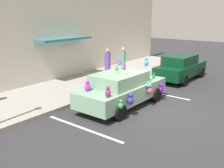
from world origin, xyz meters
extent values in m
plane|color=#2D2D30|center=(0.00, 0.00, 0.00)|extent=(60.00, 60.00, 0.00)
cube|color=gray|center=(0.00, 5.00, 0.07)|extent=(24.00, 4.00, 0.15)
cube|color=beige|center=(0.00, 7.15, 3.20)|extent=(24.00, 0.30, 6.40)
cube|color=#2D6B72|center=(1.11, 6.60, 2.55)|extent=(3.60, 1.10, 0.12)
cube|color=silver|center=(2.32, 1.00, 0.00)|extent=(0.12, 3.60, 0.01)
cube|color=silver|center=(-3.12, 1.00, 0.00)|extent=(0.12, 3.60, 0.01)
cube|color=#80AB8A|center=(-0.29, 1.31, 0.64)|extent=(4.60, 1.82, 0.68)
cube|color=#80AB8A|center=(-0.52, 1.31, 1.26)|extent=(2.39, 1.60, 0.56)
cylinder|color=black|center=(1.14, 2.21, 0.32)|extent=(0.64, 0.22, 0.64)
cylinder|color=black|center=(1.14, 0.40, 0.32)|extent=(0.64, 0.22, 0.64)
cylinder|color=black|center=(-1.71, 2.21, 0.32)|extent=(0.64, 0.22, 0.64)
cylinder|color=black|center=(-1.71, 0.40, 0.32)|extent=(0.64, 0.22, 0.64)
ellipsoid|color=#B732D4|center=(-1.98, 1.83, 1.14)|extent=(0.26, 0.21, 0.31)
sphere|color=#B732D4|center=(-1.98, 1.83, 1.35)|extent=(0.17, 0.17, 0.17)
ellipsoid|color=#3384F1|center=(0.69, 0.74, 1.85)|extent=(0.24, 0.20, 0.29)
sphere|color=#3384F1|center=(0.69, 0.74, 2.05)|extent=(0.15, 0.15, 0.15)
ellipsoid|color=#6B13B5|center=(1.38, 0.29, 0.54)|extent=(0.26, 0.22, 0.31)
sphere|color=#6B13B5|center=(1.38, 0.29, 0.76)|extent=(0.17, 0.17, 0.17)
ellipsoid|color=#147592|center=(1.21, 1.37, 1.14)|extent=(0.26, 0.21, 0.31)
sphere|color=#147592|center=(1.21, 1.37, 1.35)|extent=(0.17, 0.17, 0.17)
ellipsoid|color=#4D2BB3|center=(-1.47, 0.62, 1.12)|extent=(0.23, 0.19, 0.27)
sphere|color=#4D2BB3|center=(-1.47, 0.62, 1.31)|extent=(0.15, 0.15, 0.15)
ellipsoid|color=#44DACD|center=(0.24, 0.33, 0.99)|extent=(0.17, 0.14, 0.20)
sphere|color=#44DACD|center=(0.24, 0.33, 1.12)|extent=(0.11, 0.11, 0.11)
ellipsoid|color=#4E7CC5|center=(-1.56, 1.33, 1.12)|extent=(0.22, 0.18, 0.26)
sphere|color=#4E7CC5|center=(-1.56, 1.33, 1.30)|extent=(0.14, 0.14, 0.14)
ellipsoid|color=#3332A3|center=(-1.17, 0.28, 0.67)|extent=(0.28, 0.23, 0.34)
sphere|color=#3332A3|center=(-1.17, 0.28, 0.90)|extent=(0.18, 0.18, 0.18)
ellipsoid|color=green|center=(-0.88, 1.19, 1.79)|extent=(0.16, 0.13, 0.19)
sphere|color=green|center=(-0.88, 1.19, 1.92)|extent=(0.10, 0.10, 0.10)
ellipsoid|color=#129236|center=(1.51, 0.78, 1.08)|extent=(0.17, 0.14, 0.20)
sphere|color=#129236|center=(1.51, 0.78, 1.22)|extent=(0.11, 0.11, 0.11)
ellipsoid|color=#4685B7|center=(0.45, 0.67, 1.11)|extent=(0.21, 0.17, 0.25)
sphere|color=#4685B7|center=(0.45, 0.67, 1.28)|extent=(0.14, 0.14, 0.14)
ellipsoid|color=#97148C|center=(-1.11, 1.55, 1.12)|extent=(0.23, 0.19, 0.27)
sphere|color=#97148C|center=(-1.11, 1.55, 1.31)|extent=(0.15, 0.15, 0.15)
ellipsoid|color=purple|center=(-0.70, 0.94, 1.84)|extent=(0.16, 0.13, 0.19)
sphere|color=purple|center=(-0.70, 0.94, 1.97)|extent=(0.10, 0.10, 0.10)
ellipsoid|color=#C44273|center=(0.32, 0.29, 0.73)|extent=(0.27, 0.22, 0.32)
sphere|color=#C44273|center=(0.32, 0.29, 0.95)|extent=(0.17, 0.17, 0.17)
ellipsoid|color=#972E6D|center=(-2.09, 0.69, 1.13)|extent=(0.25, 0.21, 0.30)
sphere|color=#972E6D|center=(-2.09, 0.69, 1.34)|extent=(0.16, 0.16, 0.16)
ellipsoid|color=purple|center=(0.12, 1.80, 1.80)|extent=(0.17, 0.14, 0.20)
sphere|color=purple|center=(0.12, 1.80, 1.94)|extent=(0.11, 0.11, 0.11)
ellipsoid|color=#1EF197|center=(-1.68, 1.97, 1.10)|extent=(0.20, 0.16, 0.23)
sphere|color=#1EF197|center=(-1.68, 1.97, 1.26)|extent=(0.13, 0.13, 0.13)
ellipsoid|color=#43A65B|center=(-1.79, 0.31, 0.64)|extent=(0.22, 0.18, 0.26)
sphere|color=#43A65B|center=(-1.79, 0.31, 0.82)|extent=(0.14, 0.14, 0.14)
cube|color=#0A381E|center=(5.82, 1.28, 0.64)|extent=(4.30, 1.65, 0.68)
cube|color=#0A381E|center=(5.60, 1.28, 1.26)|extent=(2.24, 1.46, 0.56)
cylinder|color=black|center=(7.15, 2.11, 0.32)|extent=(0.64, 0.22, 0.64)
cylinder|color=black|center=(7.15, 0.45, 0.32)|extent=(0.64, 0.22, 0.64)
cylinder|color=black|center=(4.48, 2.11, 0.32)|extent=(0.64, 0.22, 0.64)
cylinder|color=black|center=(4.48, 0.45, 0.32)|extent=(0.64, 0.22, 0.64)
ellipsoid|color=#9E723D|center=(0.33, 3.52, 0.38)|extent=(0.36, 0.30, 0.45)
sphere|color=#9E723D|center=(0.33, 3.52, 0.70)|extent=(0.26, 0.26, 0.26)
sphere|color=#9E723D|center=(0.24, 3.52, 0.79)|extent=(0.11, 0.11, 0.11)
sphere|color=#9E723D|center=(0.42, 3.52, 0.79)|extent=(0.11, 0.11, 0.11)
cylinder|color=#4CA778|center=(4.77, 4.92, 0.86)|extent=(0.33, 0.33, 1.42)
sphere|color=tan|center=(4.77, 4.92, 1.69)|extent=(0.24, 0.24, 0.24)
cylinder|color=#6A43A8|center=(3.67, 5.37, 0.87)|extent=(0.38, 0.38, 1.43)
sphere|color=tan|center=(3.67, 5.37, 1.70)|extent=(0.22, 0.22, 0.22)
camera|label=1|loc=(-9.28, -5.15, 4.00)|focal=41.96mm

